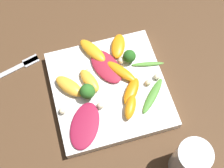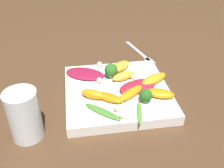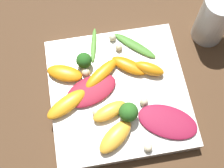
% 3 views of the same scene
% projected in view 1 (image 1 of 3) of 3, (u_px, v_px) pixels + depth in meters
% --- Properties ---
extents(ground_plane, '(2.40, 2.40, 0.00)m').
position_uv_depth(ground_plane, '(109.00, 92.00, 0.70)').
color(ground_plane, '#4C331E').
extents(plate, '(0.24, 0.24, 0.02)m').
position_uv_depth(plate, '(109.00, 89.00, 0.69)').
color(plate, white).
rests_on(plate, ground_plane).
extents(drinking_glass, '(0.06, 0.06, 0.11)m').
position_uv_depth(drinking_glass, '(189.00, 160.00, 0.58)').
color(drinking_glass, white).
rests_on(drinking_glass, ground_plane).
extents(fork, '(0.16, 0.06, 0.01)m').
position_uv_depth(fork, '(13.00, 69.00, 0.72)').
color(fork, '#B2B2B7').
rests_on(fork, ground_plane).
extents(radicchio_leaf_0, '(0.08, 0.11, 0.01)m').
position_uv_depth(radicchio_leaf_0, '(106.00, 66.00, 0.69)').
color(radicchio_leaf_0, maroon).
rests_on(radicchio_leaf_0, plate).
extents(radicchio_leaf_1, '(0.10, 0.12, 0.01)m').
position_uv_depth(radicchio_leaf_1, '(85.00, 125.00, 0.64)').
color(radicchio_leaf_1, maroon).
rests_on(radicchio_leaf_1, plate).
extents(orange_segment_0, '(0.05, 0.06, 0.02)m').
position_uv_depth(orange_segment_0, '(130.00, 107.00, 0.65)').
color(orange_segment_0, orange).
rests_on(orange_segment_0, plate).
extents(orange_segment_1, '(0.05, 0.07, 0.02)m').
position_uv_depth(orange_segment_1, '(118.00, 46.00, 0.71)').
color(orange_segment_1, orange).
rests_on(orange_segment_1, plate).
extents(orange_segment_2, '(0.06, 0.07, 0.01)m').
position_uv_depth(orange_segment_2, '(131.00, 91.00, 0.67)').
color(orange_segment_2, orange).
rests_on(orange_segment_2, plate).
extents(orange_segment_3, '(0.07, 0.07, 0.02)m').
position_uv_depth(orange_segment_3, '(69.00, 86.00, 0.67)').
color(orange_segment_3, '#FCAD33').
rests_on(orange_segment_3, plate).
extents(orange_segment_4, '(0.07, 0.08, 0.02)m').
position_uv_depth(orange_segment_4, '(121.00, 72.00, 0.69)').
color(orange_segment_4, orange).
rests_on(orange_segment_4, plate).
extents(orange_segment_5, '(0.06, 0.08, 0.02)m').
position_uv_depth(orange_segment_5, '(93.00, 51.00, 0.71)').
color(orange_segment_5, orange).
rests_on(orange_segment_5, plate).
extents(orange_segment_6, '(0.05, 0.07, 0.02)m').
position_uv_depth(orange_segment_6, '(89.00, 80.00, 0.68)').
color(orange_segment_6, '#FCAD33').
rests_on(orange_segment_6, plate).
extents(broccoli_floret_0, '(0.03, 0.03, 0.04)m').
position_uv_depth(broccoli_floret_0, '(87.00, 92.00, 0.65)').
color(broccoli_floret_0, '#84AD5B').
rests_on(broccoli_floret_0, plate).
extents(broccoli_floret_1, '(0.03, 0.03, 0.03)m').
position_uv_depth(broccoli_floret_1, '(129.00, 56.00, 0.69)').
color(broccoli_floret_1, '#7A9E51').
rests_on(broccoli_floret_1, plate).
extents(arugula_sprig_0, '(0.08, 0.08, 0.01)m').
position_uv_depth(arugula_sprig_0, '(153.00, 96.00, 0.67)').
color(arugula_sprig_0, '#47842D').
rests_on(arugula_sprig_0, plate).
extents(arugula_sprig_1, '(0.07, 0.02, 0.01)m').
position_uv_depth(arugula_sprig_1, '(148.00, 64.00, 0.70)').
color(arugula_sprig_1, '#518E33').
rests_on(arugula_sprig_1, plate).
extents(macadamia_nut_0, '(0.01, 0.01, 0.01)m').
position_uv_depth(macadamia_nut_0, '(100.00, 105.00, 0.65)').
color(macadamia_nut_0, beige).
rests_on(macadamia_nut_0, plate).
extents(macadamia_nut_1, '(0.01, 0.01, 0.01)m').
position_uv_depth(macadamia_nut_1, '(78.00, 92.00, 0.67)').
color(macadamia_nut_1, beige).
rests_on(macadamia_nut_1, plate).
extents(macadamia_nut_2, '(0.01, 0.01, 0.01)m').
position_uv_depth(macadamia_nut_2, '(62.00, 111.00, 0.65)').
color(macadamia_nut_2, beige).
rests_on(macadamia_nut_2, plate).
extents(macadamia_nut_3, '(0.01, 0.01, 0.01)m').
position_uv_depth(macadamia_nut_3, '(88.00, 72.00, 0.69)').
color(macadamia_nut_3, beige).
rests_on(macadamia_nut_3, plate).
extents(macadamia_nut_4, '(0.01, 0.01, 0.01)m').
position_uv_depth(macadamia_nut_4, '(157.00, 77.00, 0.68)').
color(macadamia_nut_4, beige).
rests_on(macadamia_nut_4, plate).
extents(macadamia_nut_5, '(0.01, 0.01, 0.01)m').
position_uv_depth(macadamia_nut_5, '(148.00, 83.00, 0.68)').
color(macadamia_nut_5, beige).
rests_on(macadamia_nut_5, plate).
extents(macadamia_nut_6, '(0.02, 0.02, 0.02)m').
position_uv_depth(macadamia_nut_6, '(121.00, 61.00, 0.70)').
color(macadamia_nut_6, beige).
rests_on(macadamia_nut_6, plate).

